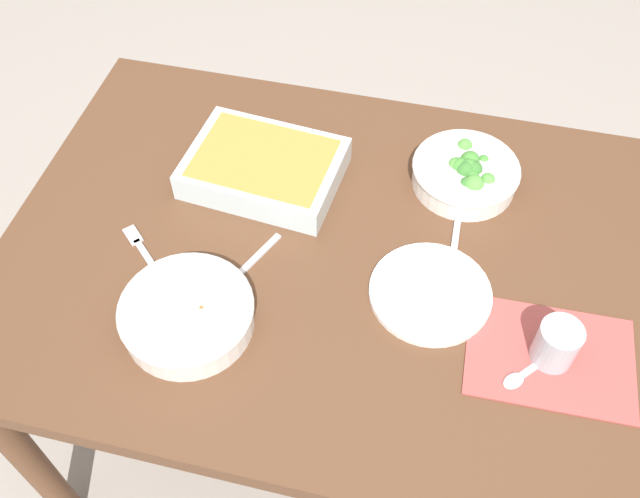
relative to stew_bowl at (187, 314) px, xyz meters
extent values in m
plane|color=#9E9389|center=(0.18, 0.21, -0.77)|extent=(6.00, 6.00, 0.00)
cube|color=brown|center=(0.18, 0.21, -0.05)|extent=(1.20, 0.90, 0.04)
cylinder|color=brown|center=(-0.36, -0.18, -0.42)|extent=(0.06, 0.06, 0.70)
cylinder|color=brown|center=(-0.36, 0.60, -0.42)|extent=(0.06, 0.06, 0.70)
cylinder|color=brown|center=(0.72, 0.60, -0.42)|extent=(0.06, 0.06, 0.70)
cube|color=#B24C47|center=(0.61, 0.08, -0.03)|extent=(0.29, 0.21, 0.00)
cylinder|color=white|center=(0.00, 0.00, 0.00)|extent=(0.23, 0.23, 0.05)
torus|color=white|center=(0.00, 0.00, 0.02)|extent=(0.23, 0.23, 0.01)
cylinder|color=#B2844C|center=(0.00, 0.00, 0.00)|extent=(0.18, 0.18, 0.03)
sphere|color=#C66633|center=(0.03, 0.00, 0.02)|extent=(0.02, 0.02, 0.02)
sphere|color=silver|center=(0.01, 0.03, 0.02)|extent=(0.02, 0.02, 0.02)
sphere|color=#C66633|center=(-0.02, -0.01, 0.02)|extent=(0.01, 0.01, 0.01)
cylinder|color=white|center=(0.43, 0.44, -0.01)|extent=(0.21, 0.21, 0.05)
torus|color=white|center=(0.43, 0.44, 0.01)|extent=(0.22, 0.22, 0.01)
cylinder|color=#8CB272|center=(0.43, 0.44, 0.00)|extent=(0.17, 0.17, 0.02)
sphere|color=#3D7A33|center=(0.43, 0.40, 0.01)|extent=(0.03, 0.03, 0.03)
sphere|color=#3D7A33|center=(0.42, 0.45, 0.01)|extent=(0.03, 0.03, 0.03)
sphere|color=#478C38|center=(0.43, 0.44, 0.02)|extent=(0.04, 0.04, 0.04)
sphere|color=#478C38|center=(0.44, 0.42, 0.01)|extent=(0.03, 0.03, 0.03)
sphere|color=#478C38|center=(0.41, 0.44, 0.02)|extent=(0.04, 0.04, 0.04)
sphere|color=#478C38|center=(0.46, 0.47, 0.01)|extent=(0.02, 0.02, 0.02)
sphere|color=#569E42|center=(0.42, 0.50, 0.01)|extent=(0.03, 0.03, 0.03)
sphere|color=#478C38|center=(0.44, 0.45, 0.01)|extent=(0.02, 0.02, 0.02)
sphere|color=#569E42|center=(0.40, 0.45, 0.01)|extent=(0.03, 0.03, 0.03)
sphere|color=#3D7A33|center=(0.44, 0.44, 0.02)|extent=(0.04, 0.04, 0.04)
sphere|color=#478C38|center=(0.43, 0.46, 0.02)|extent=(0.04, 0.04, 0.04)
sphere|color=#3D7A33|center=(0.42, 0.43, 0.02)|extent=(0.04, 0.04, 0.04)
sphere|color=#569E42|center=(0.44, 0.40, 0.02)|extent=(0.04, 0.04, 0.04)
sphere|color=#569E42|center=(0.47, 0.42, 0.01)|extent=(0.03, 0.03, 0.03)
cube|color=silver|center=(0.03, 0.36, 0.00)|extent=(0.32, 0.25, 0.06)
cube|color=gold|center=(0.03, 0.36, 0.01)|extent=(0.28, 0.22, 0.04)
cylinder|color=#B2BCC6|center=(0.61, 0.08, 0.01)|extent=(0.07, 0.07, 0.08)
cylinder|color=black|center=(0.61, 0.08, 0.00)|extent=(0.06, 0.06, 0.05)
cylinder|color=white|center=(0.40, 0.16, -0.03)|extent=(0.22, 0.22, 0.01)
cube|color=silver|center=(0.07, 0.16, -0.03)|extent=(0.07, 0.13, 0.01)
ellipsoid|color=silver|center=(0.04, 0.08, -0.03)|extent=(0.04, 0.05, 0.01)
cube|color=silver|center=(0.43, 0.28, -0.03)|extent=(0.01, 0.14, 0.01)
ellipsoid|color=silver|center=(0.43, 0.36, -0.03)|extent=(0.03, 0.04, 0.01)
cube|color=silver|center=(0.61, 0.08, -0.03)|extent=(0.10, 0.11, 0.01)
ellipsoid|color=silver|center=(0.56, 0.02, -0.03)|extent=(0.05, 0.05, 0.01)
cube|color=silver|center=(-0.11, 0.10, -0.03)|extent=(0.11, 0.10, 0.01)
cube|color=silver|center=(-0.17, 0.16, -0.03)|extent=(0.05, 0.05, 0.01)
camera|label=1|loc=(0.37, -0.58, 1.02)|focal=39.76mm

